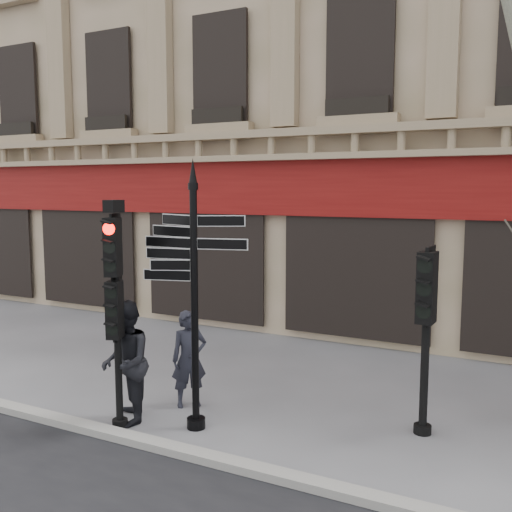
{
  "coord_description": "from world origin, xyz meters",
  "views": [
    {
      "loc": [
        3.79,
        -7.46,
        3.6
      ],
      "look_at": [
        -0.33,
        0.6,
        2.51
      ],
      "focal_mm": 40.0,
      "sensor_mm": 36.0,
      "label": 1
    }
  ],
  "objects_px": {
    "fingerpost": "(194,250)",
    "pedestrian_b": "(125,363)",
    "traffic_signal_main": "(116,286)",
    "traffic_signal_secondary": "(427,308)",
    "pedestrian_a": "(189,359)"
  },
  "relations": [
    {
      "from": "traffic_signal_secondary",
      "to": "pedestrian_a",
      "type": "height_order",
      "value": "traffic_signal_secondary"
    },
    {
      "from": "traffic_signal_secondary",
      "to": "pedestrian_b",
      "type": "xyz_separation_m",
      "value": [
        -4.15,
        -1.67,
        -0.94
      ]
    },
    {
      "from": "traffic_signal_main",
      "to": "pedestrian_b",
      "type": "xyz_separation_m",
      "value": [
        -0.03,
        0.19,
        -1.21
      ]
    },
    {
      "from": "pedestrian_a",
      "to": "fingerpost",
      "type": "bearing_deg",
      "value": -94.17
    },
    {
      "from": "fingerpost",
      "to": "traffic_signal_main",
      "type": "height_order",
      "value": "fingerpost"
    },
    {
      "from": "pedestrian_a",
      "to": "pedestrian_b",
      "type": "height_order",
      "value": "pedestrian_b"
    },
    {
      "from": "traffic_signal_main",
      "to": "pedestrian_a",
      "type": "height_order",
      "value": "traffic_signal_main"
    },
    {
      "from": "fingerpost",
      "to": "pedestrian_b",
      "type": "bearing_deg",
      "value": -168.87
    },
    {
      "from": "fingerpost",
      "to": "traffic_signal_main",
      "type": "bearing_deg",
      "value": -159.25
    },
    {
      "from": "traffic_signal_secondary",
      "to": "fingerpost",
      "type": "bearing_deg",
      "value": -153.15
    },
    {
      "from": "traffic_signal_main",
      "to": "traffic_signal_secondary",
      "type": "height_order",
      "value": "traffic_signal_main"
    },
    {
      "from": "pedestrian_a",
      "to": "pedestrian_b",
      "type": "distance_m",
      "value": 1.13
    },
    {
      "from": "traffic_signal_main",
      "to": "pedestrian_b",
      "type": "bearing_deg",
      "value": 78.62
    },
    {
      "from": "traffic_signal_main",
      "to": "traffic_signal_secondary",
      "type": "relative_size",
      "value": 1.27
    },
    {
      "from": "traffic_signal_secondary",
      "to": "pedestrian_b",
      "type": "height_order",
      "value": "traffic_signal_secondary"
    }
  ]
}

